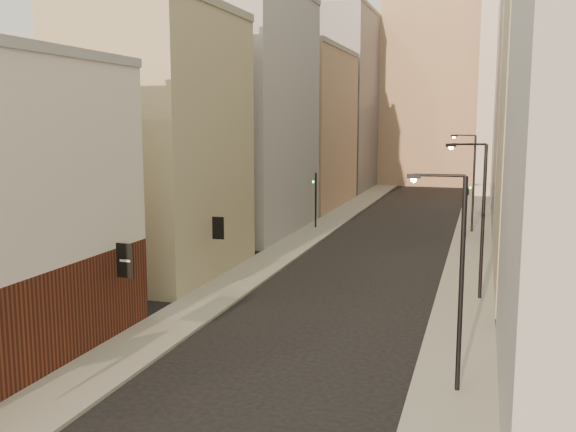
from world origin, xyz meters
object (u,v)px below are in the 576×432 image
object	(u,v)px
white_tower	(513,48)
streetlamp_mid	(479,212)
streetlamp_far	(471,177)
traffic_light_left	(316,191)
streetlamp_near	(456,271)
traffic_light_right	(467,192)
clock_tower	(433,67)

from	to	relation	value
white_tower	streetlamp_mid	world-z (taller)	white_tower
streetlamp_far	traffic_light_left	world-z (taller)	streetlamp_far
streetlamp_mid	traffic_light_left	distance (m)	24.16
streetlamp_near	traffic_light_right	xyz separation A→B (m)	(-0.49, 30.91, -0.60)
clock_tower	traffic_light_right	xyz separation A→B (m)	(6.93, -48.47, -13.82)
traffic_light_right	streetlamp_far	bearing A→B (deg)	-109.47
white_tower	streetlamp_far	bearing A→B (deg)	-96.97
streetlamp_far	clock_tower	bearing A→B (deg)	113.00
white_tower	traffic_light_left	size ratio (longest dim) A/B	8.30
clock_tower	white_tower	distance (m)	17.83
streetlamp_mid	traffic_light_right	size ratio (longest dim) A/B	1.67
white_tower	streetlamp_near	size ratio (longest dim) A/B	5.36
streetlamp_near	streetlamp_mid	xyz separation A→B (m)	(0.62, 12.49, 0.36)
clock_tower	streetlamp_mid	world-z (taller)	clock_tower
traffic_light_right	white_tower	bearing A→B (deg)	-111.83
clock_tower	streetlamp_near	distance (m)	80.81
clock_tower	traffic_light_left	world-z (taller)	clock_tower
clock_tower	traffic_light_left	xyz separation A→B (m)	(-5.93, -47.21, -14.27)
white_tower	streetlamp_far	size ratio (longest dim) A/B	4.97
white_tower	streetlamp_mid	bearing A→B (deg)	-93.20
streetlamp_mid	streetlamp_far	distance (m)	21.52
streetlamp_mid	traffic_light_right	distance (m)	18.47
white_tower	traffic_light_left	world-z (taller)	white_tower
white_tower	streetlamp_near	distance (m)	66.99
white_tower	traffic_light_right	xyz separation A→B (m)	(-4.07, -34.47, -14.79)
traffic_light_left	white_tower	bearing A→B (deg)	-101.27
clock_tower	white_tower	size ratio (longest dim) A/B	1.08
streetlamp_mid	white_tower	bearing A→B (deg)	67.40
traffic_light_left	clock_tower	bearing A→B (deg)	-81.42
streetlamp_mid	streetlamp_far	bearing A→B (deg)	72.94
streetlamp_far	traffic_light_left	distance (m)	13.29
clock_tower	streetlamp_mid	xyz separation A→B (m)	(8.04, -66.88, -12.85)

